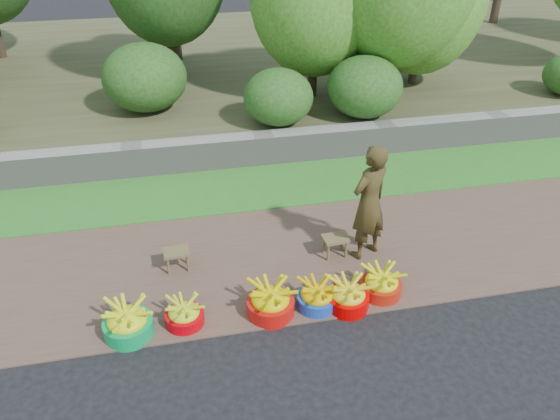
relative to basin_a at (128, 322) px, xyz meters
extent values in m
plane|color=black|center=(2.23, -0.24, -0.19)|extent=(120.00, 120.00, 0.00)
cube|color=brown|center=(2.23, 1.01, -0.18)|extent=(80.00, 2.50, 0.02)
cube|color=#307A26|center=(2.23, 3.01, -0.17)|extent=(80.00, 1.50, 0.04)
cube|color=gray|center=(2.23, 3.86, 0.09)|extent=(80.00, 0.35, 0.55)
cube|color=#47482A|center=(2.23, 8.76, 0.06)|extent=(80.00, 10.00, 0.50)
cylinder|color=#32261A|center=(3.58, 5.71, 0.93)|extent=(0.19, 0.19, 1.23)
cylinder|color=#32261A|center=(1.02, 8.81, 1.08)|extent=(0.22, 0.22, 1.53)
cylinder|color=#32261A|center=(5.90, 6.00, 0.84)|extent=(0.17, 0.17, 1.06)
cylinder|color=#32261A|center=(0.88, 7.19, 1.11)|extent=(0.22, 0.22, 1.59)
cylinder|color=#32261A|center=(5.08, 5.30, 1.10)|extent=(0.22, 0.22, 1.57)
ellipsoid|color=#29541C|center=(4.23, 4.44, 0.87)|extent=(1.39, 1.39, 1.11)
ellipsoid|color=#29541C|center=(2.61, 4.39, 0.82)|extent=(1.25, 1.25, 1.00)
ellipsoid|color=#29541C|center=(0.30, 5.58, 0.95)|extent=(1.58, 1.58, 1.26)
cylinder|color=#059549|center=(0.00, 0.00, -0.09)|extent=(0.55, 0.55, 0.20)
ellipsoid|color=#DBEA14|center=(0.00, 0.00, 0.07)|extent=(0.49, 0.49, 0.32)
cylinder|color=#CB000A|center=(0.62, 0.04, -0.11)|extent=(0.44, 0.44, 0.16)
ellipsoid|color=#C4D61E|center=(0.62, 0.04, 0.02)|extent=(0.39, 0.39, 0.25)
cylinder|color=#BD0F0B|center=(1.61, 0.01, -0.08)|extent=(0.56, 0.56, 0.20)
ellipsoid|color=#DFC600|center=(1.61, 0.01, 0.07)|extent=(0.49, 0.49, 0.32)
cylinder|color=#1B42AD|center=(2.16, 0.01, -0.10)|extent=(0.48, 0.48, 0.17)
ellipsoid|color=#D9AB00|center=(2.16, 0.01, 0.04)|extent=(0.42, 0.42, 0.27)
cylinder|color=#D40000|center=(2.52, -0.06, -0.09)|extent=(0.51, 0.51, 0.18)
ellipsoid|color=yellow|center=(2.52, -0.06, 0.05)|extent=(0.45, 0.45, 0.29)
cylinder|color=#AD1D0C|center=(2.99, 0.07, -0.09)|extent=(0.50, 0.50, 0.18)
ellipsoid|color=yellow|center=(2.99, 0.07, 0.05)|extent=(0.44, 0.44, 0.29)
cube|color=brown|center=(0.59, 1.07, 0.10)|extent=(0.34, 0.26, 0.04)
cylinder|color=brown|center=(0.47, 0.97, -0.04)|extent=(0.03, 0.03, 0.25)
cylinder|color=brown|center=(0.72, 0.99, -0.04)|extent=(0.03, 0.03, 0.25)
cylinder|color=brown|center=(0.46, 1.14, -0.04)|extent=(0.03, 0.03, 0.25)
cylinder|color=brown|center=(0.71, 1.16, -0.04)|extent=(0.03, 0.03, 0.25)
cube|color=brown|center=(2.66, 0.93, 0.10)|extent=(0.34, 0.27, 0.04)
cylinder|color=brown|center=(2.54, 0.84, -0.04)|extent=(0.03, 0.03, 0.25)
cylinder|color=brown|center=(2.79, 0.85, -0.04)|extent=(0.03, 0.03, 0.25)
cylinder|color=brown|center=(2.53, 1.01, -0.04)|extent=(0.03, 0.03, 0.25)
cylinder|color=brown|center=(2.78, 1.03, -0.04)|extent=(0.03, 0.03, 0.25)
imported|color=black|center=(3.06, 0.89, 0.63)|extent=(0.69, 0.61, 1.60)
camera|label=1|loc=(0.73, -4.70, 4.22)|focal=35.00mm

